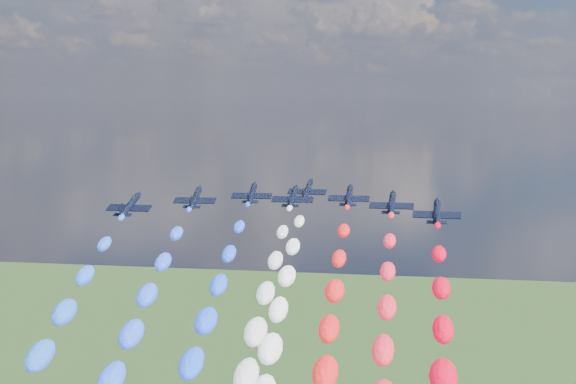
# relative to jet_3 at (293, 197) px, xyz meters

# --- Properties ---
(jet_0) EXTENTS (9.92, 13.17, 6.78)m
(jet_0) POSITION_rel_jet_3_xyz_m (-31.84, -17.90, 0.00)
(jet_0) COLOR black
(jet_1) EXTENTS (10.13, 13.32, 6.78)m
(jet_1) POSITION_rel_jet_3_xyz_m (-21.33, -5.01, 0.00)
(jet_1) COLOR black
(jet_2) EXTENTS (10.12, 13.31, 6.78)m
(jet_2) POSITION_rel_jet_3_xyz_m (-10.32, 4.61, 0.00)
(jet_2) COLOR black
(jet_3) EXTENTS (9.51, 12.87, 6.78)m
(jet_3) POSITION_rel_jet_3_xyz_m (0.00, 0.00, 0.00)
(jet_3) COLOR black
(jet_4) EXTENTS (10.16, 13.34, 6.78)m
(jet_4) POSITION_rel_jet_3_xyz_m (1.53, 13.93, 0.00)
(jet_4) COLOR black
(jet_5) EXTENTS (9.41, 12.80, 6.78)m
(jet_5) POSITION_rel_jet_3_xyz_m (12.41, 3.52, 0.00)
(jet_5) COLOR black
(jet_6) EXTENTS (9.84, 13.11, 6.78)m
(jet_6) POSITION_rel_jet_3_xyz_m (22.28, -6.43, 0.00)
(jet_6) COLOR black
(jet_7) EXTENTS (9.93, 13.18, 6.78)m
(jet_7) POSITION_rel_jet_3_xyz_m (31.34, -17.49, 0.00)
(jet_7) COLOR black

